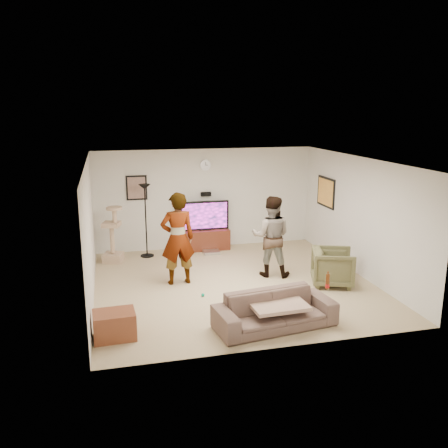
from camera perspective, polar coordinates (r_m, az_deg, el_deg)
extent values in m
cube|color=tan|center=(9.83, 1.12, -7.15)|extent=(5.50, 5.50, 0.02)
cube|color=silver|center=(9.23, 1.20, 7.62)|extent=(5.50, 5.50, 0.02)
cube|color=white|center=(12.07, -2.22, 3.02)|extent=(5.50, 0.04, 2.50)
cube|color=white|center=(6.94, 7.06, -5.25)|extent=(5.50, 0.04, 2.50)
cube|color=white|center=(9.16, -15.71, -0.98)|extent=(0.04, 5.50, 2.50)
cube|color=white|center=(10.49, 15.83, 0.86)|extent=(0.04, 5.50, 2.50)
cylinder|color=white|center=(11.91, -2.23, 7.02)|extent=(0.26, 0.04, 0.26)
cube|color=black|center=(11.99, -2.17, 3.58)|extent=(0.25, 0.10, 0.10)
cube|color=#7C6159|center=(11.77, -10.37, 4.26)|extent=(0.42, 0.03, 0.52)
cube|color=gold|center=(11.82, 12.03, 3.73)|extent=(0.03, 0.78, 0.62)
cube|color=#4A1E13|center=(12.05, -2.32, -1.85)|extent=(1.23, 0.45, 0.51)
cube|color=silver|center=(11.76, -1.51, -3.37)|extent=(0.40, 0.30, 0.07)
cube|color=black|center=(11.90, -2.35, 1.02)|extent=(1.22, 0.08, 0.72)
cube|color=#EC27D3|center=(11.85, -2.31, 0.97)|extent=(1.12, 0.01, 0.64)
cylinder|color=black|center=(11.48, -9.29, 0.35)|extent=(0.32, 0.32, 1.74)
cube|color=tan|center=(11.28, -13.20, -1.21)|extent=(0.53, 0.53, 1.31)
imported|color=#A4A3A6|center=(9.61, -5.54, -1.74)|extent=(0.71, 0.49, 1.88)
imported|color=#285E82|center=(10.09, 5.62, -1.47)|extent=(1.02, 0.91, 1.72)
imported|color=brown|center=(7.93, 6.08, -10.19)|extent=(2.06, 1.04, 0.58)
cube|color=tan|center=(7.91, 6.41, -9.49)|extent=(0.94, 0.75, 0.06)
cylinder|color=#5B2A0D|center=(8.12, 12.23, -6.73)|extent=(0.06, 0.06, 0.25)
imported|color=brown|center=(9.90, 12.83, -5.02)|extent=(1.03, 1.01, 0.74)
cube|color=brown|center=(7.76, -12.92, -11.65)|extent=(0.66, 0.51, 0.43)
sphere|color=#068966|center=(9.18, -2.53, -8.43)|extent=(0.06, 0.06, 0.06)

